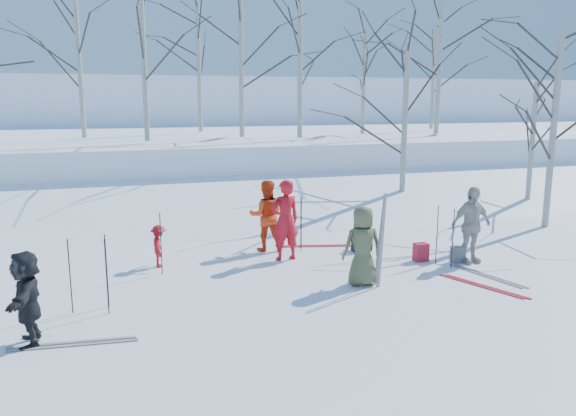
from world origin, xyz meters
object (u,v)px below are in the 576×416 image
object	(u,v)px
skier_olive_center	(362,246)
backpack_red	(421,252)
skier_red_seated	(159,246)
skier_cream_east	(471,225)
skier_grey_west	(27,298)
skier_red_north	(285,220)
dog	(365,239)
backpack_grey	(458,254)
skier_redor_behind	(266,215)
backpack_dark	(359,243)

from	to	relation	value
skier_olive_center	backpack_red	bearing A→B (deg)	-145.37
backpack_red	skier_red_seated	bearing A→B (deg)	166.77
skier_olive_center	skier_cream_east	distance (m)	3.09
skier_grey_west	backpack_red	xyz separation A→B (m)	(8.02, 2.12, -0.52)
skier_olive_center	skier_red_north	world-z (taller)	skier_red_north
skier_red_north	dog	bearing A→B (deg)	178.40
dog	backpack_grey	distance (m)	2.26
skier_olive_center	backpack_grey	world-z (taller)	skier_olive_center
skier_redor_behind	backpack_dark	bearing A→B (deg)	171.51
skier_olive_center	backpack_dark	world-z (taller)	skier_olive_center
skier_red_seated	backpack_grey	xyz separation A→B (m)	(6.53, -1.72, -0.29)
skier_red_seated	dog	xyz separation A→B (m)	(4.97, -0.10, -0.21)
backpack_red	skier_redor_behind	bearing A→B (deg)	147.40
backpack_grey	backpack_dark	size ratio (longest dim) A/B	0.95
skier_olive_center	skier_grey_west	bearing A→B (deg)	14.92
skier_olive_center	skier_red_seated	distance (m)	4.53
skier_red_seated	backpack_dark	bearing A→B (deg)	-87.45
skier_red_seated	skier_red_north	bearing A→B (deg)	-91.34
skier_red_seated	backpack_dark	size ratio (longest dim) A/B	2.38
skier_red_seated	backpack_grey	bearing A→B (deg)	-100.32
skier_olive_center	backpack_grey	size ratio (longest dim) A/B	4.24
skier_olive_center	skier_redor_behind	distance (m)	3.33
skier_red_seated	skier_redor_behind	bearing A→B (deg)	-71.82
skier_red_seated	backpack_red	size ratio (longest dim) A/B	2.26
dog	skier_cream_east	bearing A→B (deg)	116.02
skier_olive_center	dog	distance (m)	2.73
skier_redor_behind	backpack_dark	distance (m)	2.38
skier_red_seated	skier_cream_east	bearing A→B (deg)	-100.37
skier_red_seated	skier_grey_west	bearing A→B (deg)	151.71
backpack_red	backpack_grey	xyz separation A→B (m)	(0.75, -0.36, -0.02)
skier_grey_west	backpack_red	distance (m)	8.32
skier_grey_west	skier_olive_center	bearing A→B (deg)	98.08
skier_olive_center	backpack_dark	distance (m)	2.61
skier_cream_east	backpack_grey	xyz separation A→B (m)	(-0.25, 0.07, -0.69)
skier_red_north	backpack_red	size ratio (longest dim) A/B	4.47
skier_red_north	skier_olive_center	bearing A→B (deg)	106.10
skier_red_north	backpack_dark	xyz separation A→B (m)	(1.95, 0.13, -0.74)
skier_cream_east	backpack_red	world-z (taller)	skier_cream_east
skier_red_seated	backpack_dark	world-z (taller)	skier_red_seated
backpack_dark	dog	bearing A→B (deg)	19.24
skier_red_north	skier_cream_east	distance (m)	4.22
backpack_red	backpack_dark	size ratio (longest dim) A/B	1.05
dog	skier_olive_center	bearing A→B (deg)	42.52
skier_redor_behind	skier_red_seated	bearing A→B (deg)	25.86
skier_redor_behind	dog	xyz separation A→B (m)	(2.32, -0.74, -0.60)
skier_cream_east	dog	xyz separation A→B (m)	(-1.81, 1.70, -0.61)
dog	backpack_dark	world-z (taller)	dog
skier_grey_west	backpack_red	bearing A→B (deg)	103.46
backpack_dark	skier_olive_center	bearing A→B (deg)	-113.65
skier_cream_east	skier_grey_west	world-z (taller)	skier_cream_east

